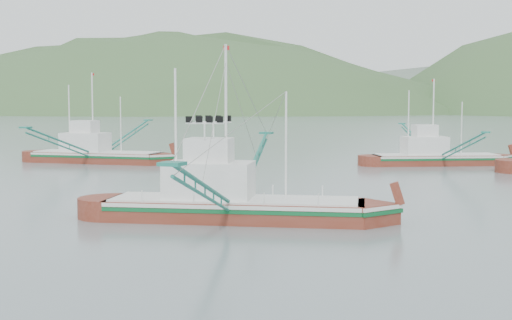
% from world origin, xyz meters
% --- Properties ---
extents(ground, '(1200.00, 1200.00, 0.00)m').
position_xyz_m(ground, '(0.00, 0.00, 0.00)').
color(ground, slate).
rests_on(ground, ground).
extents(main_boat, '(15.13, 26.34, 10.76)m').
position_xyz_m(main_boat, '(-0.33, 2.63, 1.86)').
color(main_boat, maroon).
rests_on(main_boat, ground).
extents(bg_boat_far, '(13.71, 23.04, 9.84)m').
position_xyz_m(bg_boat_far, '(7.73, 42.46, 2.01)').
color(bg_boat_far, maroon).
rests_on(bg_boat_far, ground).
extents(bg_boat_left, '(14.69, 26.35, 10.66)m').
position_xyz_m(bg_boat_left, '(-28.00, 33.27, 1.46)').
color(bg_boat_left, maroon).
rests_on(bg_boat_left, ground).
extents(headland_left, '(448.00, 308.00, 210.00)m').
position_xyz_m(headland_left, '(-180.00, 360.00, 0.00)').
color(headland_left, '#395C2F').
rests_on(headland_left, ground).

